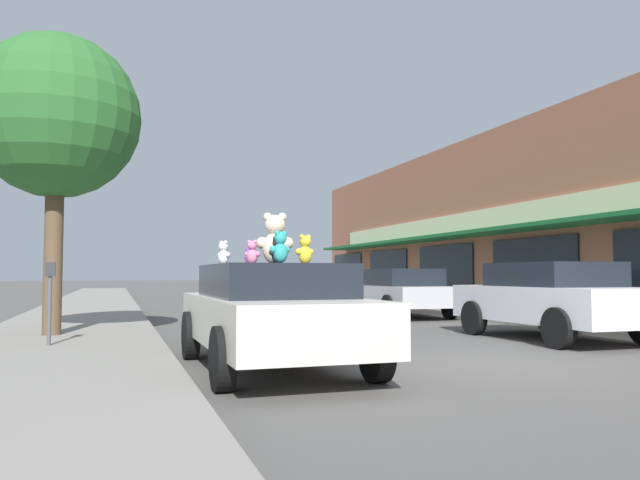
{
  "coord_description": "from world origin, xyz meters",
  "views": [
    {
      "loc": [
        -5.01,
        -7.41,
        1.25
      ],
      "look_at": [
        -2.02,
        1.72,
        1.78
      ],
      "focal_mm": 35.0,
      "sensor_mm": 36.0,
      "label": 1
    }
  ],
  "objects": [
    {
      "name": "ground_plane",
      "position": [
        0.0,
        0.0,
        0.0
      ],
      "size": [
        260.0,
        260.0,
        0.0
      ],
      "primitive_type": "plane",
      "color": "#514F4C"
    },
    {
      "name": "sidewalk_near",
      "position": [
        -5.85,
        0.0,
        0.08
      ],
      "size": [
        3.2,
        90.0,
        0.17
      ],
      "color": "gray",
      "rests_on": "ground_plane"
    },
    {
      "name": "storefront_row",
      "position": [
        13.38,
        11.82,
        3.17
      ],
      "size": [
        13.32,
        32.81,
        6.35
      ],
      "color": "#9E6047",
      "rests_on": "ground_plane"
    },
    {
      "name": "plush_art_car",
      "position": [
        -3.03,
        0.65,
        0.76
      ],
      "size": [
        2.02,
        4.42,
        1.38
      ],
      "rotation": [
        0.0,
        0.0,
        0.01
      ],
      "color": "beige",
      "rests_on": "ground_plane"
    },
    {
      "name": "teddy_bear_giant",
      "position": [
        -2.97,
        0.76,
        1.72
      ],
      "size": [
        0.53,
        0.35,
        0.7
      ],
      "rotation": [
        0.0,
        0.0,
        2.92
      ],
      "color": "beige",
      "rests_on": "plush_art_car"
    },
    {
      "name": "teddy_bear_black",
      "position": [
        -3.0,
        0.5,
        1.56
      ],
      "size": [
        0.27,
        0.22,
        0.37
      ],
      "rotation": [
        0.0,
        0.0,
        3.68
      ],
      "color": "black",
      "rests_on": "plush_art_car"
    },
    {
      "name": "teddy_bear_teal",
      "position": [
        -3.21,
        -0.45,
        1.56
      ],
      "size": [
        0.28,
        0.2,
        0.37
      ],
      "rotation": [
        0.0,
        0.0,
        3.49
      ],
      "color": "teal",
      "rests_on": "plush_art_car"
    },
    {
      "name": "teddy_bear_yellow",
      "position": [
        -2.67,
        0.34,
        1.57
      ],
      "size": [
        0.29,
        0.22,
        0.39
      ],
      "rotation": [
        0.0,
        0.0,
        3.54
      ],
      "color": "yellow",
      "rests_on": "plush_art_car"
    },
    {
      "name": "teddy_bear_white",
      "position": [
        -3.56,
        1.41,
        1.55
      ],
      "size": [
        0.2,
        0.26,
        0.35
      ],
      "rotation": [
        0.0,
        0.0,
        2.04
      ],
      "color": "white",
      "rests_on": "plush_art_car"
    },
    {
      "name": "teddy_bear_purple",
      "position": [
        -3.26,
        1.07,
        1.5
      ],
      "size": [
        0.17,
        0.17,
        0.25
      ],
      "rotation": [
        0.0,
        0.0,
        2.35
      ],
      "color": "purple",
      "rests_on": "plush_art_car"
    },
    {
      "name": "teddy_bear_pink",
      "position": [
        -3.31,
        0.64,
        1.54
      ],
      "size": [
        0.22,
        0.22,
        0.32
      ],
      "rotation": [
        0.0,
        0.0,
        2.35
      ],
      "color": "pink",
      "rests_on": "plush_art_car"
    },
    {
      "name": "parked_car_far_center",
      "position": [
        2.99,
        2.61,
        0.8
      ],
      "size": [
        2.06,
        4.19,
        1.48
      ],
      "color": "silver",
      "rests_on": "ground_plane"
    },
    {
      "name": "parked_car_far_right",
      "position": [
        2.99,
        9.58,
        0.78
      ],
      "size": [
        2.07,
        4.73,
        1.41
      ],
      "color": "#B7B7BC",
      "rests_on": "ground_plane"
    },
    {
      "name": "street_tree",
      "position": [
        -6.09,
        4.77,
        4.12
      ],
      "size": [
        3.0,
        3.0,
        5.47
      ],
      "color": "brown",
      "rests_on": "sidewalk_near"
    },
    {
      "name": "parking_meter",
      "position": [
        -5.97,
        2.99,
        0.98
      ],
      "size": [
        0.14,
        0.1,
        1.27
      ],
      "color": "#4C4C51",
      "rests_on": "sidewalk_near"
    }
  ]
}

